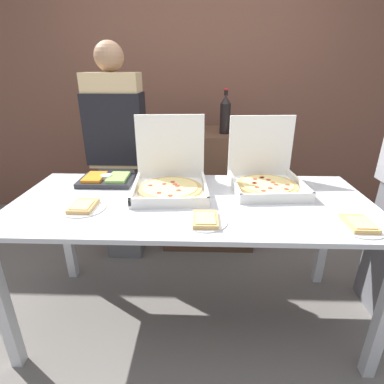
% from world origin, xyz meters
% --- Properties ---
extents(ground_plane, '(16.00, 16.00, 0.00)m').
position_xyz_m(ground_plane, '(0.00, 0.00, 0.00)').
color(ground_plane, slate).
extents(brick_wall_behind, '(10.00, 0.06, 2.80)m').
position_xyz_m(brick_wall_behind, '(0.00, 1.70, 1.40)').
color(brick_wall_behind, brown).
rests_on(brick_wall_behind, ground_plane).
extents(buffet_table, '(2.00, 0.87, 0.83)m').
position_xyz_m(buffet_table, '(0.00, 0.00, 0.73)').
color(buffet_table, silver).
rests_on(buffet_table, ground_plane).
extents(pizza_box_far_right, '(0.46, 0.47, 0.43)m').
position_xyz_m(pizza_box_far_right, '(-0.14, 0.15, 0.91)').
color(pizza_box_far_right, white).
rests_on(pizza_box_far_right, buffet_table).
extents(pizza_box_far_left, '(0.45, 0.46, 0.41)m').
position_xyz_m(pizza_box_far_left, '(0.45, 0.22, 0.91)').
color(pizza_box_far_left, white).
rests_on(pizza_box_far_left, buffet_table).
extents(paper_plate_front_right, '(0.23, 0.23, 0.03)m').
position_xyz_m(paper_plate_front_right, '(-0.57, -0.13, 0.85)').
color(paper_plate_front_right, white).
rests_on(paper_plate_front_right, buffet_table).
extents(paper_plate_front_center, '(0.21, 0.21, 0.03)m').
position_xyz_m(paper_plate_front_center, '(0.07, -0.26, 0.85)').
color(paper_plate_front_center, white).
rests_on(paper_plate_front_center, buffet_table).
extents(paper_plate_front_left, '(0.24, 0.24, 0.03)m').
position_xyz_m(paper_plate_front_left, '(0.79, -0.28, 0.85)').
color(paper_plate_front_left, white).
rests_on(paper_plate_front_left, buffet_table).
extents(veggie_tray, '(0.34, 0.23, 0.05)m').
position_xyz_m(veggie_tray, '(-0.56, 0.26, 0.86)').
color(veggie_tray, '#28282D').
rests_on(veggie_tray, buffet_table).
extents(sideboard_podium, '(0.80, 0.56, 1.03)m').
position_xyz_m(sideboard_podium, '(0.12, 1.02, 0.51)').
color(sideboard_podium, '#4C3323').
rests_on(sideboard_podium, ground_plane).
extents(soda_bottle, '(0.08, 0.08, 0.35)m').
position_xyz_m(soda_bottle, '(0.24, 0.92, 1.18)').
color(soda_bottle, black).
rests_on(soda_bottle, sideboard_podium).
extents(soda_can_silver, '(0.07, 0.07, 0.12)m').
position_xyz_m(soda_can_silver, '(-0.02, 1.03, 1.09)').
color(soda_can_silver, silver).
rests_on(soda_can_silver, sideboard_podium).
extents(soda_can_colored, '(0.07, 0.07, 0.12)m').
position_xyz_m(soda_can_colored, '(-0.19, 0.94, 1.09)').
color(soda_can_colored, '#334CB2').
rests_on(soda_can_colored, sideboard_podium).
extents(person_server_vest, '(0.42, 0.24, 1.70)m').
position_xyz_m(person_server_vest, '(-0.60, 0.72, 0.96)').
color(person_server_vest, slate).
rests_on(person_server_vest, ground_plane).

